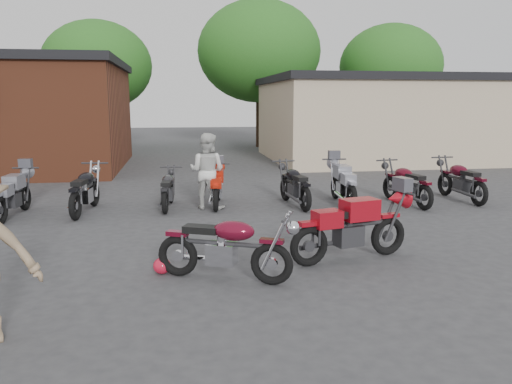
{
  "coord_description": "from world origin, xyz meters",
  "views": [
    {
      "loc": [
        -0.75,
        -7.17,
        2.67
      ],
      "look_at": [
        0.75,
        2.41,
        0.9
      ],
      "focal_mm": 35.0,
      "sensor_mm": 36.0,
      "label": 1
    }
  ],
  "objects": [
    {
      "name": "stucco_building",
      "position": [
        8.5,
        15.0,
        1.75
      ],
      "size": [
        10.0,
        8.0,
        3.5
      ],
      "primitive_type": "cube",
      "color": "tan",
      "rests_on": "ground"
    },
    {
      "name": "vintage_motorcycle",
      "position": [
        -0.08,
        -0.02,
        0.59
      ],
      "size": [
        2.15,
        1.45,
        1.19
      ],
      "primitive_type": null,
      "rotation": [
        0.0,
        0.0,
        -0.42
      ],
      "color": "#5A0B1D",
      "rests_on": "ground"
    },
    {
      "name": "row_bike_3",
      "position": [
        -1.03,
        5.38,
        0.53
      ],
      "size": [
        0.77,
        1.88,
        1.06
      ],
      "primitive_type": null,
      "rotation": [
        0.0,
        0.0,
        1.48
      ],
      "color": "#232325",
      "rests_on": "ground"
    },
    {
      "name": "tree_1",
      "position": [
        -5.0,
        22.0,
        3.7
      ],
      "size": [
        5.92,
        5.92,
        7.4
      ],
      "primitive_type": null,
      "color": "#1F5B18",
      "rests_on": "ground"
    },
    {
      "name": "row_bike_4",
      "position": [
        0.22,
        5.48,
        0.56
      ],
      "size": [
        0.87,
        1.99,
        1.12
      ],
      "primitive_type": null,
      "rotation": [
        0.0,
        0.0,
        1.44
      ],
      "color": "red",
      "rests_on": "ground"
    },
    {
      "name": "ground",
      "position": [
        0.0,
        0.0,
        0.0
      ],
      "size": [
        90.0,
        90.0,
        0.0
      ],
      "primitive_type": "plane",
      "color": "#333335"
    },
    {
      "name": "row_bike_5",
      "position": [
        2.19,
        5.19,
        0.6
      ],
      "size": [
        0.91,
        2.12,
        1.19
      ],
      "primitive_type": null,
      "rotation": [
        0.0,
        0.0,
        1.69
      ],
      "color": "black",
      "rests_on": "ground"
    },
    {
      "name": "row_bike_8",
      "position": [
        6.81,
        5.17,
        0.61
      ],
      "size": [
        0.81,
        2.13,
        1.22
      ],
      "primitive_type": null,
      "rotation": [
        0.0,
        0.0,
        1.63
      ],
      "color": "#470818",
      "rests_on": "ground"
    },
    {
      "name": "tree_3",
      "position": [
        12.0,
        22.0,
        3.8
      ],
      "size": [
        6.08,
        6.08,
        7.6
      ],
      "primitive_type": null,
      "color": "#1F5B18",
      "rests_on": "ground"
    },
    {
      "name": "person_light",
      "position": [
        -0.05,
        5.2,
        0.95
      ],
      "size": [
        1.14,
        1.04,
        1.9
      ],
      "primitive_type": "imported",
      "rotation": [
        0.0,
        0.0,
        2.7
      ],
      "color": "silver",
      "rests_on": "ground"
    },
    {
      "name": "row_bike_7",
      "position": [
        5.11,
        4.91,
        0.6
      ],
      "size": [
        1.0,
        2.15,
        1.2
      ],
      "primitive_type": null,
      "rotation": [
        0.0,
        0.0,
        1.73
      ],
      "color": "#4B0915",
      "rests_on": "ground"
    },
    {
      "name": "sportbike",
      "position": [
        2.12,
        0.64,
        0.63
      ],
      "size": [
        2.28,
        1.23,
        1.26
      ],
      "primitive_type": null,
      "rotation": [
        0.0,
        0.0,
        0.25
      ],
      "color": "#A80E1A",
      "rests_on": "ground"
    },
    {
      "name": "row_bike_2",
      "position": [
        -2.99,
        5.18,
        0.62
      ],
      "size": [
        0.93,
        2.19,
        1.23
      ],
      "primitive_type": null,
      "rotation": [
        0.0,
        0.0,
        1.46
      ],
      "color": "black",
      "rests_on": "ground"
    },
    {
      "name": "tree_2",
      "position": [
        4.0,
        22.0,
        4.4
      ],
      "size": [
        7.04,
        7.04,
        8.8
      ],
      "primitive_type": null,
      "color": "#1F5B18",
      "rests_on": "ground"
    },
    {
      "name": "row_bike_1",
      "position": [
        -4.58,
        4.99,
        0.58
      ],
      "size": [
        0.8,
        2.05,
        1.16
      ],
      "primitive_type": null,
      "rotation": [
        0.0,
        0.0,
        1.5
      ],
      "color": "gray",
      "rests_on": "ground"
    },
    {
      "name": "row_bike_6",
      "position": [
        3.48,
        5.16,
        0.61
      ],
      "size": [
        0.8,
        2.14,
        1.22
      ],
      "primitive_type": null,
      "rotation": [
        0.0,
        0.0,
        1.52
      ],
      "color": "gray",
      "rests_on": "ground"
    },
    {
      "name": "helmet",
      "position": [
        -1.05,
        0.45,
        0.13
      ],
      "size": [
        0.29,
        0.29,
        0.26
      ],
      "primitive_type": "ellipsoid",
      "rotation": [
        0.0,
        0.0,
        0.04
      ],
      "color": "red",
      "rests_on": "ground"
    }
  ]
}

